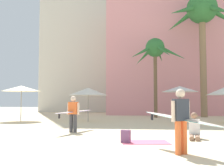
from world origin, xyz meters
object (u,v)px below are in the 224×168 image
(backpack, at_px, (126,137))
(person_mid_center, at_px, (194,130))
(cafe_umbrella_1, at_px, (180,89))
(palm_tree_left, at_px, (155,52))
(cafe_umbrella_2, at_px, (21,89))
(cafe_umbrella_0, at_px, (88,92))
(beach_towel, at_px, (145,142))
(person_mid_right, at_px, (74,112))
(person_near_right, at_px, (180,118))
(palm_tree_far_left, at_px, (202,16))

(backpack, bearing_deg, person_mid_center, -49.76)
(cafe_umbrella_1, relative_size, backpack, 5.57)
(palm_tree_left, xyz_separation_m, cafe_umbrella_2, (-9.67, -5.28, -3.39))
(cafe_umbrella_0, distance_m, beach_towel, 10.30)
(cafe_umbrella_1, distance_m, person_mid_right, 7.78)
(palm_tree_left, xyz_separation_m, beach_towel, (-1.01, -14.45, -5.67))
(palm_tree_left, relative_size, person_near_right, 2.68)
(cafe_umbrella_2, xyz_separation_m, person_mid_right, (5.50, -6.41, -1.40))
(palm_tree_far_left, relative_size, cafe_umbrella_1, 4.73)
(cafe_umbrella_2, relative_size, person_near_right, 1.05)
(cafe_umbrella_0, bearing_deg, palm_tree_left, 46.46)
(cafe_umbrella_2, relative_size, person_mid_center, 2.67)
(person_mid_right, bearing_deg, person_mid_center, -93.42)
(cafe_umbrella_2, xyz_separation_m, backpack, (8.02, -9.32, -2.09))
(cafe_umbrella_1, xyz_separation_m, person_mid_right, (-5.38, -5.48, -1.27))
(palm_tree_left, bearing_deg, person_mid_right, -109.59)
(palm_tree_left, bearing_deg, person_mid_center, -86.65)
(cafe_umbrella_2, bearing_deg, beach_towel, -46.67)
(palm_tree_far_left, relative_size, cafe_umbrella_2, 4.10)
(palm_tree_left, height_order, cafe_umbrella_1, palm_tree_left)
(backpack, bearing_deg, cafe_umbrella_2, 53.76)
(palm_tree_far_left, xyz_separation_m, palm_tree_left, (-4.22, -1.01, -3.36))
(person_mid_center, relative_size, person_mid_right, 0.32)
(person_mid_right, bearing_deg, backpack, -124.05)
(backpack, distance_m, person_mid_right, 3.90)
(cafe_umbrella_2, distance_m, person_near_right, 14.63)
(cafe_umbrella_1, relative_size, cafe_umbrella_2, 0.87)
(cafe_umbrella_1, bearing_deg, palm_tree_far_left, 67.44)
(cafe_umbrella_1, bearing_deg, palm_tree_left, 101.11)
(palm_tree_far_left, distance_m, backpack, 18.87)
(cafe_umbrella_1, height_order, person_mid_right, cafe_umbrella_1)
(cafe_umbrella_0, bearing_deg, person_mid_right, -83.84)
(palm_tree_far_left, bearing_deg, backpack, -110.62)
(beach_towel, relative_size, person_near_right, 0.60)
(palm_tree_left, bearing_deg, person_near_right, -90.38)
(palm_tree_left, xyz_separation_m, backpack, (-1.65, -14.60, -5.48))
(cafe_umbrella_1, distance_m, beach_towel, 8.80)
(palm_tree_left, distance_m, person_mid_right, 13.31)
(backpack, bearing_deg, cafe_umbrella_1, -5.86)
(beach_towel, height_order, person_near_right, person_near_right)
(person_mid_center, bearing_deg, beach_towel, -48.37)
(beach_towel, bearing_deg, backpack, -167.33)
(cafe_umbrella_0, relative_size, cafe_umbrella_1, 1.16)
(palm_tree_far_left, distance_m, cafe_umbrella_2, 16.68)
(beach_towel, bearing_deg, cafe_umbrella_1, 74.82)
(palm_tree_far_left, height_order, cafe_umbrella_1, palm_tree_far_left)
(palm_tree_far_left, relative_size, cafe_umbrella_0, 4.07)
(cafe_umbrella_2, relative_size, person_mid_right, 0.86)
(cafe_umbrella_0, distance_m, person_mid_center, 10.13)
(palm_tree_far_left, height_order, person_mid_center, palm_tree_far_left)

